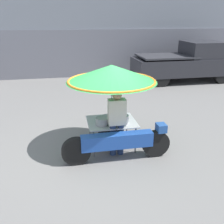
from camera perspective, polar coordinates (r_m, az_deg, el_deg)
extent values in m
plane|color=slate|center=(5.89, -3.03, -9.40)|extent=(36.00, 36.00, 0.00)
cube|color=gray|center=(14.25, -8.77, 17.56)|extent=(28.00, 2.00, 4.43)
cube|color=slate|center=(13.32, -8.30, 12.99)|extent=(23.80, 0.06, 2.40)
cylinder|color=black|center=(5.72, 9.94, -7.11)|extent=(0.62, 0.14, 0.62)
cylinder|color=black|center=(5.39, -8.19, -8.85)|extent=(0.62, 0.14, 0.62)
cube|color=#1E479E|center=(5.41, 1.18, -6.57)|extent=(1.56, 0.24, 0.32)
cube|color=#234C93|center=(5.59, 11.18, -3.55)|extent=(0.20, 0.24, 0.18)
cylinder|color=black|center=(6.30, -0.59, -4.39)|extent=(0.56, 0.14, 0.56)
cylinder|color=#515156|center=(5.78, 5.39, -6.42)|extent=(0.03, 0.03, 0.65)
cylinder|color=#515156|center=(6.48, 3.41, -3.24)|extent=(0.03, 0.03, 0.65)
cylinder|color=#515156|center=(5.61, -4.17, -7.30)|extent=(0.03, 0.03, 0.65)
cylinder|color=#515156|center=(6.32, -5.08, -3.92)|extent=(0.03, 0.03, 0.65)
cube|color=#B2B2B7|center=(5.89, -0.09, -2.20)|extent=(1.13, 0.95, 0.02)
cylinder|color=#B2B2B7|center=(5.71, -0.10, 2.31)|extent=(0.03, 0.03, 0.96)
cone|color=green|center=(5.54, -0.10, 8.85)|extent=(2.02, 2.02, 0.37)
torus|color=orange|center=(5.58, -0.10, 7.17)|extent=(1.97, 1.97, 0.05)
cylinder|color=#939399|center=(5.66, -2.31, -2.13)|extent=(0.29, 0.29, 0.17)
cylinder|color=#B7B7BC|center=(5.76, 2.11, -1.64)|extent=(0.34, 0.34, 0.19)
cylinder|color=#939399|center=(6.03, -0.96, -1.17)|extent=(0.27, 0.27, 0.07)
cylinder|color=navy|center=(5.66, 0.20, -6.32)|extent=(0.14, 0.14, 0.76)
cylinder|color=navy|center=(5.70, 1.98, -6.16)|extent=(0.14, 0.14, 0.76)
cube|color=beige|center=(5.41, 1.14, 0.03)|extent=(0.38, 0.22, 0.57)
sphere|color=#A87A5B|center=(5.29, 1.17, 3.96)|extent=(0.21, 0.21, 0.21)
cylinder|color=black|center=(13.07, 23.82, 7.58)|extent=(0.73, 0.24, 0.73)
cylinder|color=black|center=(14.38, 20.28, 9.13)|extent=(0.73, 0.24, 0.73)
cylinder|color=black|center=(11.62, 11.24, 7.50)|extent=(0.73, 0.24, 0.73)
cylinder|color=black|center=(13.08, 8.62, 9.12)|extent=(0.73, 0.24, 0.73)
cube|color=#28282D|center=(12.89, 16.41, 10.12)|extent=(5.07, 1.89, 0.78)
cube|color=#28282D|center=(13.17, 19.98, 13.31)|extent=(1.72, 1.74, 0.74)
cube|color=#2D2D33|center=(12.38, 12.36, 12.38)|extent=(2.64, 1.81, 0.08)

